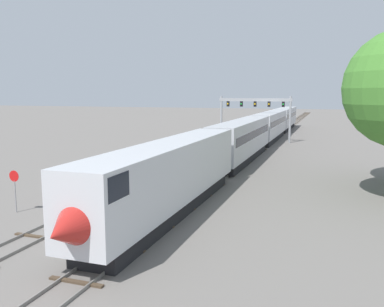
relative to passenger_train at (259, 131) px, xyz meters
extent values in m
plane|color=slate|center=(-2.00, -39.07, -2.60)|extent=(400.00, 400.00, 0.00)
cube|color=slate|center=(-0.72, 20.93, -2.52)|extent=(0.07, 200.00, 0.16)
cube|color=slate|center=(0.72, 20.93, -2.52)|extent=(0.07, 200.00, 0.16)
cube|color=#473828|center=(0.00, -45.07, -2.55)|extent=(2.60, 0.24, 0.10)
cube|color=#473828|center=(0.00, -41.07, -2.55)|extent=(2.60, 0.24, 0.10)
cube|color=#473828|center=(0.00, -37.07, -2.55)|extent=(2.60, 0.24, 0.10)
cube|color=#473828|center=(0.00, -33.07, -2.55)|extent=(2.60, 0.24, 0.10)
cube|color=#473828|center=(0.00, -29.07, -2.55)|extent=(2.60, 0.24, 0.10)
cube|color=#473828|center=(0.00, -25.07, -2.55)|extent=(2.60, 0.24, 0.10)
cube|color=#473828|center=(0.00, -21.07, -2.55)|extent=(2.60, 0.24, 0.10)
cube|color=#473828|center=(0.00, -17.07, -2.55)|extent=(2.60, 0.24, 0.10)
cube|color=#473828|center=(0.00, -13.07, -2.55)|extent=(2.60, 0.24, 0.10)
cube|color=#473828|center=(0.00, -9.07, -2.55)|extent=(2.60, 0.24, 0.10)
cube|color=#473828|center=(0.00, -5.07, -2.55)|extent=(2.60, 0.24, 0.10)
cube|color=#473828|center=(0.00, -1.07, -2.55)|extent=(2.60, 0.24, 0.10)
cube|color=#473828|center=(0.00, 2.93, -2.55)|extent=(2.60, 0.24, 0.10)
cube|color=#473828|center=(0.00, 6.93, -2.55)|extent=(2.60, 0.24, 0.10)
cube|color=#473828|center=(0.00, 10.93, -2.55)|extent=(2.60, 0.24, 0.10)
cube|color=#473828|center=(0.00, 14.93, -2.55)|extent=(2.60, 0.24, 0.10)
cube|color=#473828|center=(0.00, 18.93, -2.55)|extent=(2.60, 0.24, 0.10)
cube|color=#473828|center=(0.00, 22.93, -2.55)|extent=(2.60, 0.24, 0.10)
cube|color=#473828|center=(0.00, 26.93, -2.55)|extent=(2.60, 0.24, 0.10)
cube|color=#473828|center=(0.00, 30.93, -2.55)|extent=(2.60, 0.24, 0.10)
cube|color=#473828|center=(0.00, 34.93, -2.55)|extent=(2.60, 0.24, 0.10)
cube|color=#473828|center=(0.00, 38.93, -2.55)|extent=(2.60, 0.24, 0.10)
cube|color=#473828|center=(0.00, 42.93, -2.55)|extent=(2.60, 0.24, 0.10)
cube|color=#473828|center=(0.00, 46.93, -2.55)|extent=(2.60, 0.24, 0.10)
cube|color=#473828|center=(0.00, 50.93, -2.55)|extent=(2.60, 0.24, 0.10)
cube|color=#473828|center=(0.00, 54.93, -2.55)|extent=(2.60, 0.24, 0.10)
cube|color=#473828|center=(0.00, 58.93, -2.55)|extent=(2.60, 0.24, 0.10)
cube|color=#473828|center=(0.00, 62.93, -2.55)|extent=(2.60, 0.24, 0.10)
cube|color=#473828|center=(0.00, 66.93, -2.55)|extent=(2.60, 0.24, 0.10)
cube|color=#473828|center=(0.00, 70.93, -2.55)|extent=(2.60, 0.24, 0.10)
cube|color=#473828|center=(0.00, 74.93, -2.55)|extent=(2.60, 0.24, 0.10)
cube|color=#473828|center=(0.00, 78.93, -2.55)|extent=(2.60, 0.24, 0.10)
cube|color=#473828|center=(0.00, 82.93, -2.55)|extent=(2.60, 0.24, 0.10)
cube|color=#473828|center=(0.00, 86.93, -2.55)|extent=(2.60, 0.24, 0.10)
cube|color=#473828|center=(0.00, 90.93, -2.55)|extent=(2.60, 0.24, 0.10)
cube|color=#473828|center=(0.00, 94.93, -2.55)|extent=(2.60, 0.24, 0.10)
cube|color=#473828|center=(0.00, 98.93, -2.55)|extent=(2.60, 0.24, 0.10)
cube|color=#473828|center=(0.00, 102.93, -2.55)|extent=(2.60, 0.24, 0.10)
cube|color=#473828|center=(0.00, 106.93, -2.55)|extent=(2.60, 0.24, 0.10)
cube|color=#473828|center=(0.00, 110.93, -2.55)|extent=(2.60, 0.24, 0.10)
cube|color=#473828|center=(0.00, 114.93, -2.55)|extent=(2.60, 0.24, 0.10)
cube|color=#473828|center=(0.00, 118.93, -2.55)|extent=(2.60, 0.24, 0.10)
cube|color=slate|center=(-6.22, 0.93, -2.52)|extent=(0.07, 160.00, 0.16)
cube|color=slate|center=(-4.78, 0.93, -2.52)|extent=(0.07, 160.00, 0.16)
cube|color=#473828|center=(-5.50, -41.07, -2.55)|extent=(2.60, 0.24, 0.10)
cube|color=#473828|center=(-5.50, -37.07, -2.55)|extent=(2.60, 0.24, 0.10)
cube|color=#473828|center=(-5.50, -33.07, -2.55)|extent=(2.60, 0.24, 0.10)
cube|color=#473828|center=(-5.50, -29.07, -2.55)|extent=(2.60, 0.24, 0.10)
cube|color=#473828|center=(-5.50, -25.07, -2.55)|extent=(2.60, 0.24, 0.10)
cube|color=#473828|center=(-5.50, -21.07, -2.55)|extent=(2.60, 0.24, 0.10)
cube|color=#473828|center=(-5.50, -17.07, -2.55)|extent=(2.60, 0.24, 0.10)
cube|color=#473828|center=(-5.50, -13.07, -2.55)|extent=(2.60, 0.24, 0.10)
cube|color=#473828|center=(-5.50, -9.07, -2.55)|extent=(2.60, 0.24, 0.10)
cube|color=#473828|center=(-5.50, -5.07, -2.55)|extent=(2.60, 0.24, 0.10)
cube|color=#473828|center=(-5.50, -1.07, -2.55)|extent=(2.60, 0.24, 0.10)
cube|color=#473828|center=(-5.50, 2.93, -2.55)|extent=(2.60, 0.24, 0.10)
cube|color=#473828|center=(-5.50, 6.93, -2.55)|extent=(2.60, 0.24, 0.10)
cube|color=#473828|center=(-5.50, 10.93, -2.55)|extent=(2.60, 0.24, 0.10)
cube|color=#473828|center=(-5.50, 14.93, -2.55)|extent=(2.60, 0.24, 0.10)
cube|color=#473828|center=(-5.50, 18.93, -2.55)|extent=(2.60, 0.24, 0.10)
cube|color=#473828|center=(-5.50, 22.93, -2.55)|extent=(2.60, 0.24, 0.10)
cube|color=#473828|center=(-5.50, 26.93, -2.55)|extent=(2.60, 0.24, 0.10)
cube|color=#473828|center=(-5.50, 30.93, -2.55)|extent=(2.60, 0.24, 0.10)
cube|color=#473828|center=(-5.50, 34.93, -2.55)|extent=(2.60, 0.24, 0.10)
cube|color=#473828|center=(-5.50, 38.93, -2.55)|extent=(2.60, 0.24, 0.10)
cube|color=#473828|center=(-5.50, 42.93, -2.55)|extent=(2.60, 0.24, 0.10)
cube|color=#473828|center=(-5.50, 46.93, -2.55)|extent=(2.60, 0.24, 0.10)
cube|color=#473828|center=(-5.50, 50.93, -2.55)|extent=(2.60, 0.24, 0.10)
cube|color=#473828|center=(-5.50, 54.93, -2.55)|extent=(2.60, 0.24, 0.10)
cube|color=#473828|center=(-5.50, 58.93, -2.55)|extent=(2.60, 0.24, 0.10)
cube|color=#473828|center=(-5.50, 62.93, -2.55)|extent=(2.60, 0.24, 0.10)
cube|color=#473828|center=(-5.50, 66.93, -2.55)|extent=(2.60, 0.24, 0.10)
cube|color=#473828|center=(-5.50, 70.93, -2.55)|extent=(2.60, 0.24, 0.10)
cube|color=#473828|center=(-5.50, 74.93, -2.55)|extent=(2.60, 0.24, 0.10)
cube|color=#473828|center=(-5.50, 78.93, -2.55)|extent=(2.60, 0.24, 0.10)
cube|color=silver|center=(0.00, -34.29, 0.30)|extent=(3.00, 21.56, 3.80)
cone|color=#B2231E|center=(0.00, -45.27, -0.10)|extent=(2.88, 2.60, 2.88)
cube|color=black|center=(0.00, -43.87, 1.44)|extent=(3.04, 1.80, 1.10)
cube|color=black|center=(0.00, -34.29, -2.10)|extent=(2.52, 19.41, 1.00)
cube|color=#B7BABF|center=(0.00, -11.73, 0.30)|extent=(3.00, 21.56, 3.80)
cube|color=black|center=(0.00, -11.73, 0.70)|extent=(3.04, 19.84, 0.90)
cube|color=black|center=(0.00, -11.73, -2.10)|extent=(2.52, 19.41, 1.00)
cube|color=#B7BABF|center=(0.00, 10.84, 0.30)|extent=(3.00, 21.56, 3.80)
cube|color=black|center=(0.00, 10.84, 0.70)|extent=(3.04, 19.84, 0.90)
cube|color=black|center=(0.00, 10.84, -2.10)|extent=(2.52, 19.41, 1.00)
cube|color=#B7BABF|center=(0.00, 33.40, 0.30)|extent=(3.00, 21.56, 3.80)
cube|color=black|center=(0.00, 33.40, 0.70)|extent=(3.04, 19.84, 0.90)
cube|color=black|center=(0.00, 33.40, -2.10)|extent=(2.52, 19.41, 1.00)
cylinder|color=#999BA0|center=(-8.00, 8.57, 1.17)|extent=(0.36, 0.36, 7.54)
cylinder|color=#999BA0|center=(3.50, 8.57, 1.17)|extent=(0.36, 0.36, 7.54)
cube|color=#999BA0|center=(-2.25, 8.57, 4.34)|extent=(12.10, 0.36, 0.50)
cube|color=black|center=(-6.85, 8.62, 3.64)|extent=(0.44, 0.32, 0.90)
sphere|color=yellow|center=(-6.85, 8.43, 3.64)|extent=(0.28, 0.28, 0.28)
cube|color=black|center=(-4.55, 8.62, 3.64)|extent=(0.44, 0.32, 0.90)
sphere|color=green|center=(-4.55, 8.43, 3.64)|extent=(0.28, 0.28, 0.28)
cube|color=black|center=(-2.25, 8.62, 3.64)|extent=(0.44, 0.32, 0.90)
sphere|color=yellow|center=(-2.25, 8.43, 3.64)|extent=(0.28, 0.28, 0.28)
cube|color=black|center=(0.05, 8.62, 3.64)|extent=(0.44, 0.32, 0.90)
sphere|color=yellow|center=(0.05, 8.43, 3.64)|extent=(0.28, 0.28, 0.28)
cube|color=black|center=(2.35, 8.62, 3.64)|extent=(0.44, 0.32, 0.90)
sphere|color=green|center=(2.35, 8.43, 3.64)|extent=(0.28, 0.28, 0.28)
cylinder|color=gray|center=(-10.00, -37.51, -1.50)|extent=(0.08, 0.08, 2.20)
cylinder|color=red|center=(-10.00, -37.53, -0.10)|extent=(0.76, 0.03, 0.76)
camera|label=1|loc=(9.96, -58.81, 5.36)|focal=38.01mm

